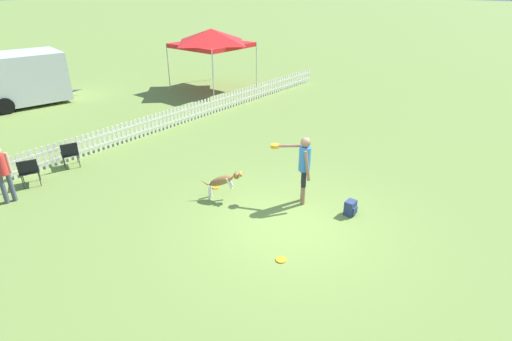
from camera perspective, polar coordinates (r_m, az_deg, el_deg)
ground_plane at (r=9.25m, az=4.69°, el=-7.55°), size 240.00×240.00×0.00m
handler_person at (r=9.63m, az=6.73°, el=1.18°), size 0.51×1.11×1.73m
leaping_dog at (r=9.99m, az=-4.74°, el=-1.45°), size 0.73×0.98×0.80m
frisbee_near_handler at (r=10.77m, az=-5.81°, el=-2.37°), size 0.21×0.21×0.02m
frisbee_near_dog at (r=8.14m, az=3.61°, el=-12.61°), size 0.21×0.21×0.02m
backpack_on_grass at (r=9.71m, az=13.35°, el=-5.23°), size 0.27×0.25×0.36m
picket_fence at (r=14.00m, az=-20.25°, el=4.44°), size 24.44×0.04×0.70m
folding_chair_blue_left at (r=12.20m, az=-29.72°, el=0.09°), size 0.63×0.64×0.80m
folding_chair_green_right at (r=12.88m, az=-25.07°, el=2.35°), size 0.59×0.60×0.80m
canopy_tent_main at (r=20.37m, az=-6.38°, el=18.31°), size 3.13×3.13×2.93m
spectator_standing at (r=11.45m, az=-32.54°, el=0.10°), size 0.41×0.27×1.49m
equipment_trailer at (r=20.58m, az=-31.85°, el=11.03°), size 5.29×3.12×2.20m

